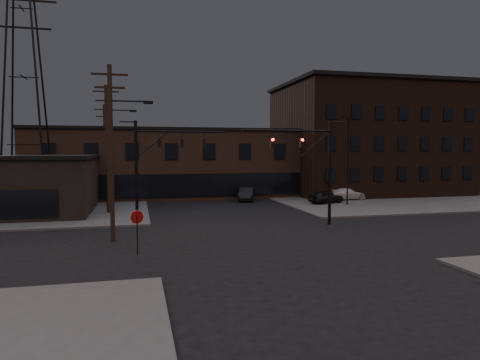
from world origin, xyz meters
name	(u,v)px	position (x,y,z in m)	size (l,w,h in m)	color
ground	(266,240)	(0.00, 0.00, 0.00)	(140.00, 140.00, 0.00)	black
sidewalk_ne	(382,195)	(22.00, 22.00, 0.07)	(30.00, 30.00, 0.15)	#474744
building_row	(201,164)	(0.00, 28.00, 4.00)	(40.00, 12.00, 8.00)	brown
building_right	(366,141)	(22.00, 26.00, 7.00)	(22.00, 16.00, 14.00)	black
traffic_signal_near	(316,161)	(5.36, 4.50, 4.93)	(7.12, 0.24, 8.00)	black
traffic_signal_far	(153,160)	(-6.72, 8.00, 5.01)	(7.12, 0.24, 8.00)	black
stop_sign	(137,222)	(-8.00, -1.99, 1.84)	(0.72, 0.33, 2.48)	black
utility_pole_near	(112,148)	(-9.43, 2.00, 5.87)	(3.70, 0.28, 11.00)	black
utility_pole_mid	(108,146)	(-10.44, 14.00, 6.13)	(3.70, 0.28, 11.50)	black
utility_pole_far	(105,150)	(-11.50, 26.00, 5.78)	(2.20, 0.28, 11.00)	black
transmission_tower	(24,77)	(-18.00, 18.00, 12.50)	(7.00, 7.00, 25.00)	black
lot_light_a	(348,152)	(13.00, 14.00, 5.51)	(1.50, 0.28, 9.14)	black
lot_light_b	(374,152)	(19.00, 19.00, 5.51)	(1.50, 0.28, 9.14)	black
parked_car_lot_a	(326,197)	(11.46, 15.75, 0.83)	(1.60, 3.97, 1.35)	black
parked_car_lot_b	(346,194)	(15.08, 18.17, 0.80)	(1.83, 4.51, 1.31)	silver
car_crossing	(247,194)	(4.17, 21.16, 0.75)	(1.60, 4.58, 1.51)	black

